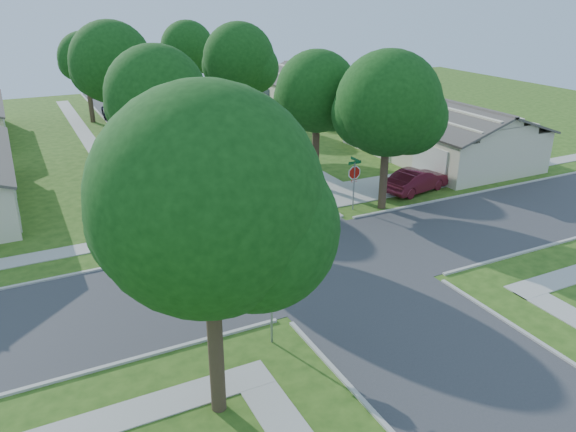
% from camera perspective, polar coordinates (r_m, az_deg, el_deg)
% --- Properties ---
extents(ground, '(100.00, 100.00, 0.00)m').
position_cam_1_polar(ground, '(25.56, 3.43, -4.53)').
color(ground, '#294C14').
rests_on(ground, ground).
extents(road_ns, '(7.00, 100.00, 0.02)m').
position_cam_1_polar(road_ns, '(25.56, 3.43, -4.52)').
color(road_ns, '#333335').
rests_on(road_ns, ground).
extents(sidewalk_ne, '(1.20, 40.00, 0.04)m').
position_cam_1_polar(sidewalk_ne, '(50.30, -5.44, 8.94)').
color(sidewalk_ne, '#9E9B91').
rests_on(sidewalk_ne, ground).
extents(sidewalk_nw, '(1.20, 40.00, 0.04)m').
position_cam_1_polar(sidewalk_nw, '(47.40, -19.37, 6.96)').
color(sidewalk_nw, '#9E9B91').
rests_on(sidewalk_nw, ground).
extents(driveway, '(8.80, 3.60, 0.05)m').
position_cam_1_polar(driveway, '(35.04, 8.86, 2.85)').
color(driveway, '#9E9B91').
rests_on(driveway, ground).
extents(stop_sign_sw, '(1.05, 0.80, 2.98)m').
position_cam_1_polar(stop_sign_sw, '(19.00, -1.71, -7.64)').
color(stop_sign_sw, gray).
rests_on(stop_sign_sw, ground).
extents(stop_sign_ne, '(1.05, 0.80, 2.98)m').
position_cam_1_polar(stop_sign_ne, '(30.80, 6.75, 4.18)').
color(stop_sign_ne, gray).
rests_on(stop_sign_ne, ground).
extents(tree_e_near, '(4.97, 4.80, 8.28)m').
position_cam_1_polar(tree_e_near, '(33.52, 3.01, 12.14)').
color(tree_e_near, '#38281C').
rests_on(tree_e_near, ground).
extents(tree_e_mid, '(5.59, 5.40, 9.21)m').
position_cam_1_polar(tree_e_mid, '(44.15, -4.94, 15.33)').
color(tree_e_mid, '#38281C').
rests_on(tree_e_mid, ground).
extents(tree_e_far, '(5.17, 5.00, 8.72)m').
position_cam_1_polar(tree_e_far, '(56.38, -10.12, 16.28)').
color(tree_e_far, '#38281C').
rests_on(tree_e_far, ground).
extents(tree_w_near, '(5.38, 5.20, 8.97)m').
position_cam_1_polar(tree_w_near, '(29.99, -13.12, 11.33)').
color(tree_w_near, '#38281C').
rests_on(tree_w_near, ground).
extents(tree_w_mid, '(5.80, 5.60, 9.56)m').
position_cam_1_polar(tree_w_mid, '(41.57, -17.43, 14.34)').
color(tree_w_mid, '#38281C').
rests_on(tree_w_mid, ground).
extents(tree_w_far, '(4.76, 4.60, 8.04)m').
position_cam_1_polar(tree_w_far, '(54.45, -19.88, 14.65)').
color(tree_w_far, '#38281C').
rests_on(tree_w_far, ground).
extents(tree_sw_corner, '(6.21, 6.00, 9.55)m').
position_cam_1_polar(tree_sw_corner, '(14.33, -7.93, 0.61)').
color(tree_sw_corner, '#38281C').
rests_on(tree_sw_corner, ground).
extents(tree_ne_corner, '(5.80, 5.60, 8.66)m').
position_cam_1_polar(tree_ne_corner, '(30.45, 10.23, 10.71)').
color(tree_ne_corner, '#38281C').
rests_on(tree_ne_corner, ground).
extents(house_ne_near, '(8.42, 13.60, 4.23)m').
position_cam_1_polar(house_ne_near, '(42.44, 14.98, 7.87)').
color(house_ne_near, beige).
rests_on(house_ne_near, ground).
extents(house_ne_far, '(8.42, 13.60, 4.23)m').
position_cam_1_polar(house_ne_far, '(56.82, 2.87, 12.08)').
color(house_ne_far, beige).
rests_on(house_ne_far, ground).
extents(car_driveway, '(4.53, 2.36, 1.42)m').
position_cam_1_polar(car_driveway, '(34.71, 12.94, 3.55)').
color(car_driveway, maroon).
rests_on(car_driveway, ground).
extents(car_curb_east, '(1.93, 4.17, 1.38)m').
position_cam_1_polar(car_curb_east, '(51.74, -11.96, 9.70)').
color(car_curb_east, black).
rests_on(car_curb_east, ground).
extents(car_curb_west, '(2.36, 4.82, 1.35)m').
position_cam_1_polar(car_curb_west, '(56.73, -17.40, 10.23)').
color(car_curb_west, black).
rests_on(car_curb_west, ground).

